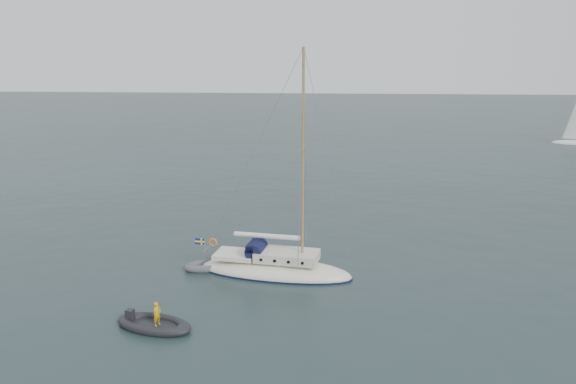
{
  "coord_description": "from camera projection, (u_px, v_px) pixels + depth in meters",
  "views": [
    {
      "loc": [
        2.02,
        -29.93,
        11.38
      ],
      "look_at": [
        -0.76,
        0.0,
        4.11
      ],
      "focal_mm": 35.0,
      "sensor_mm": 36.0,
      "label": 1
    }
  ],
  "objects": [
    {
      "name": "ground",
      "position": [
        301.0,
        262.0,
        31.83
      ],
      "size": [
        300.0,
        300.0,
        0.0
      ],
      "primitive_type": "plane",
      "color": "black",
      "rests_on": "ground"
    },
    {
      "name": "dinghy",
      "position": [
        210.0,
        266.0,
        30.84
      ],
      "size": [
        2.89,
        1.31,
        0.41
      ],
      "rotation": [
        0.0,
        0.0,
        0.35
      ],
      "color": "#54545A",
      "rests_on": "ground"
    },
    {
      "name": "rib",
      "position": [
        154.0,
        324.0,
        24.09
      ],
      "size": [
        3.51,
        1.6,
        1.25
      ],
      "rotation": [
        0.0,
        0.0,
        -0.24
      ],
      "color": "black",
      "rests_on": "ground"
    },
    {
      "name": "sailboat",
      "position": [
        275.0,
        257.0,
        29.93
      ],
      "size": [
        8.71,
        2.61,
        12.4
      ],
      "rotation": [
        0.0,
        0.0,
        -0.13
      ],
      "color": "beige",
      "rests_on": "ground"
    }
  ]
}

